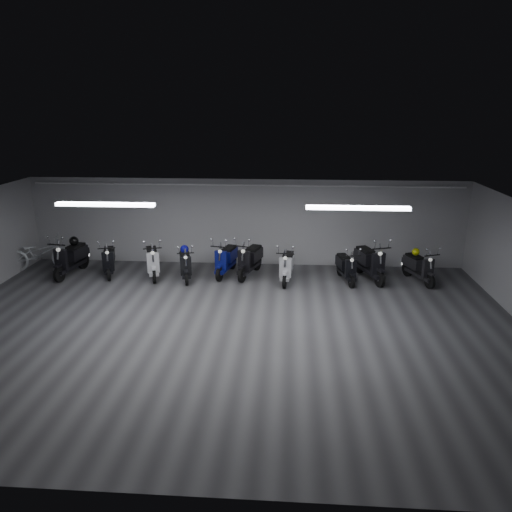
# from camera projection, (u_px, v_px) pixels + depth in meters

# --- Properties ---
(floor) EXTENTS (14.00, 10.00, 0.01)m
(floor) POSITION_uv_depth(u_px,v_px,m) (226.00, 331.00, 11.22)
(floor) COLOR #3D3D3F
(floor) RESTS_ON ground
(ceiling) EXTENTS (14.00, 10.00, 0.01)m
(ceiling) POSITION_uv_depth(u_px,v_px,m) (224.00, 212.00, 10.39)
(ceiling) COLOR slate
(ceiling) RESTS_ON ground
(back_wall) EXTENTS (14.00, 0.01, 2.80)m
(back_wall) POSITION_uv_depth(u_px,v_px,m) (245.00, 222.00, 15.57)
(back_wall) COLOR #9E9DA0
(back_wall) RESTS_ON ground
(front_wall) EXTENTS (14.00, 0.01, 2.80)m
(front_wall) POSITION_uv_depth(u_px,v_px,m) (173.00, 406.00, 6.04)
(front_wall) COLOR #9E9DA0
(front_wall) RESTS_ON ground
(fluor_strip_left) EXTENTS (2.40, 0.18, 0.08)m
(fluor_strip_left) POSITION_uv_depth(u_px,v_px,m) (105.00, 204.00, 11.55)
(fluor_strip_left) COLOR white
(fluor_strip_left) RESTS_ON ceiling
(fluor_strip_right) EXTENTS (2.40, 0.18, 0.08)m
(fluor_strip_right) POSITION_uv_depth(u_px,v_px,m) (358.00, 208.00, 11.16)
(fluor_strip_right) COLOR white
(fluor_strip_right) RESTS_ON ceiling
(conduit) EXTENTS (13.60, 0.05, 0.05)m
(conduit) POSITION_uv_depth(u_px,v_px,m) (245.00, 185.00, 15.13)
(conduit) COLOR white
(conduit) RESTS_ON back_wall
(scooter_0) EXTENTS (0.91, 1.98, 1.42)m
(scooter_0) POSITION_uv_depth(u_px,v_px,m) (70.00, 253.00, 14.70)
(scooter_0) COLOR black
(scooter_0) RESTS_ON floor
(scooter_1) EXTENTS (1.03, 1.76, 1.24)m
(scooter_1) POSITION_uv_depth(u_px,v_px,m) (109.00, 255.00, 14.76)
(scooter_1) COLOR black
(scooter_1) RESTS_ON floor
(scooter_2) EXTENTS (1.13, 1.87, 1.32)m
(scooter_2) POSITION_uv_depth(u_px,v_px,m) (152.00, 256.00, 14.56)
(scooter_2) COLOR silver
(scooter_2) RESTS_ON floor
(scooter_3) EXTENTS (0.92, 1.69, 1.20)m
(scooter_3) POSITION_uv_depth(u_px,v_px,m) (185.00, 260.00, 14.39)
(scooter_3) COLOR black
(scooter_3) RESTS_ON floor
(scooter_4) EXTENTS (0.96, 1.85, 1.32)m
(scooter_4) POSITION_uv_depth(u_px,v_px,m) (226.00, 254.00, 14.72)
(scooter_4) COLOR navy
(scooter_4) RESTS_ON floor
(scooter_5) EXTENTS (1.14, 1.93, 1.36)m
(scooter_5) POSITION_uv_depth(u_px,v_px,m) (250.00, 255.00, 14.63)
(scooter_5) COLOR black
(scooter_5) RESTS_ON floor
(scooter_6) EXTENTS (0.74, 1.76, 1.27)m
(scooter_6) POSITION_uv_depth(u_px,v_px,m) (287.00, 261.00, 14.18)
(scooter_6) COLOR #BBBBC0
(scooter_6) RESTS_ON floor
(scooter_7) EXTENTS (0.85, 1.66, 1.18)m
(scooter_7) POSITION_uv_depth(u_px,v_px,m) (346.00, 263.00, 14.18)
(scooter_7) COLOR black
(scooter_7) RESTS_ON floor
(scooter_8) EXTENTS (1.23, 2.03, 1.43)m
(scooter_8) POSITION_uv_depth(u_px,v_px,m) (370.00, 257.00, 14.29)
(scooter_8) COLOR black
(scooter_8) RESTS_ON floor
(scooter_9) EXTENTS (1.10, 1.73, 1.22)m
(scooter_9) POSITION_uv_depth(u_px,v_px,m) (420.00, 262.00, 14.12)
(scooter_9) COLOR black
(scooter_9) RESTS_ON floor
(bicycle) EXTENTS (2.22, 1.37, 1.35)m
(bicycle) POSITION_uv_depth(u_px,v_px,m) (39.00, 250.00, 15.15)
(bicycle) COLOR silver
(bicycle) RESTS_ON floor
(helmet_0) EXTENTS (0.25, 0.25, 0.25)m
(helmet_0) POSITION_uv_depth(u_px,v_px,m) (184.00, 249.00, 14.52)
(helmet_0) COLOR #0B0A77
(helmet_0) RESTS_ON scooter_3
(helmet_1) EXTENTS (0.28, 0.28, 0.28)m
(helmet_1) POSITION_uv_depth(u_px,v_px,m) (74.00, 241.00, 14.85)
(helmet_1) COLOR black
(helmet_1) RESTS_ON scooter_0
(helmet_2) EXTENTS (0.23, 0.23, 0.23)m
(helmet_2) POSITION_uv_depth(u_px,v_px,m) (416.00, 252.00, 14.25)
(helmet_2) COLOR #BDC60B
(helmet_2) RESTS_ON scooter_9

